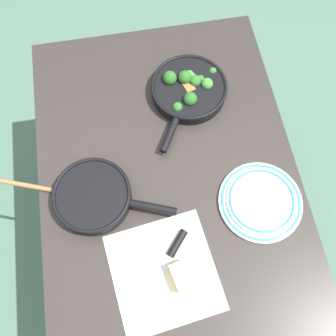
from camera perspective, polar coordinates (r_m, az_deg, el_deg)
ground_plane at (r=1.92m, az=0.00°, el=-8.47°), size 14.00×14.00×0.00m
dining_table_red at (r=1.28m, az=0.00°, el=-1.82°), size 1.15×0.82×0.75m
skillet_broccoli at (r=1.31m, az=3.20°, el=11.96°), size 0.35×0.27×0.08m
skillet_eggs at (r=1.16m, az=-11.22°, el=-4.31°), size 0.24×0.37×0.06m
wooden_spoon at (r=1.22m, az=-16.68°, el=-3.34°), size 0.15×0.34×0.02m
parchment_sheet at (r=1.12m, az=-0.63°, el=-15.60°), size 0.34×0.33×0.00m
grater_knife at (r=1.12m, az=0.14°, el=-13.55°), size 0.22×0.19×0.02m
cheese_block at (r=1.10m, az=2.15°, el=-16.11°), size 0.09×0.07×0.05m
dinner_plate_stack at (r=1.18m, az=13.95°, el=-4.94°), size 0.26×0.26×0.03m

